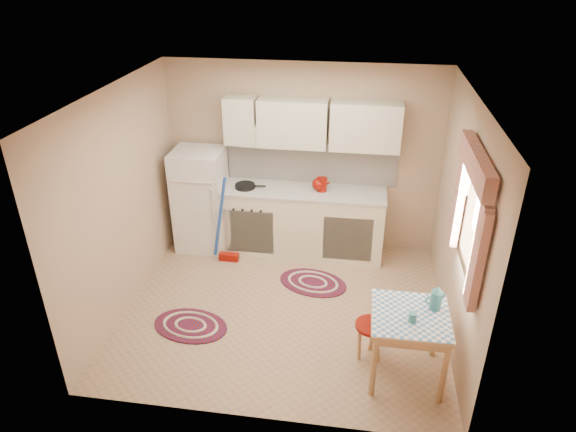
% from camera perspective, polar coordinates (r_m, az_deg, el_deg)
% --- Properties ---
extents(room_shell, '(3.64, 3.60, 2.52)m').
position_cam_1_polar(room_shell, '(5.45, 1.55, 4.72)').
color(room_shell, tan).
rests_on(room_shell, ground).
extents(fridge, '(0.65, 0.60, 1.40)m').
position_cam_1_polar(fridge, '(7.02, -9.67, 1.78)').
color(fridge, white).
rests_on(fridge, ground).
extents(broom, '(0.28, 0.12, 1.20)m').
position_cam_1_polar(broom, '(6.65, -6.82, -0.52)').
color(broom, '#1C46B1').
rests_on(broom, ground).
extents(base_cabinets, '(2.25, 0.60, 0.88)m').
position_cam_1_polar(base_cabinets, '(6.91, 1.17, -0.65)').
color(base_cabinets, silver).
rests_on(base_cabinets, ground).
extents(countertop, '(2.27, 0.62, 0.04)m').
position_cam_1_polar(countertop, '(6.71, 1.21, 2.81)').
color(countertop, beige).
rests_on(countertop, base_cabinets).
extents(frying_pan, '(0.29, 0.29, 0.05)m').
position_cam_1_polar(frying_pan, '(6.76, -4.79, 3.34)').
color(frying_pan, black).
rests_on(frying_pan, countertop).
extents(red_kettle, '(0.20, 0.18, 0.18)m').
position_cam_1_polar(red_kettle, '(6.64, 3.39, 3.55)').
color(red_kettle, maroon).
rests_on(red_kettle, countertop).
extents(red_canister, '(0.13, 0.13, 0.16)m').
position_cam_1_polar(red_canister, '(6.64, 3.82, 3.43)').
color(red_canister, maroon).
rests_on(red_canister, countertop).
extents(table, '(0.72, 0.72, 0.72)m').
position_cam_1_polar(table, '(5.16, 13.04, -13.81)').
color(table, tan).
rests_on(table, ground).
extents(stool, '(0.40, 0.40, 0.42)m').
position_cam_1_polar(stool, '(5.37, 9.12, -13.52)').
color(stool, maroon).
rests_on(stool, ground).
extents(coffee_pot, '(0.15, 0.13, 0.26)m').
position_cam_1_polar(coffee_pot, '(4.98, 16.16, -8.73)').
color(coffee_pot, teal).
rests_on(coffee_pot, table).
extents(mug, '(0.10, 0.10, 0.10)m').
position_cam_1_polar(mug, '(4.82, 13.65, -10.92)').
color(mug, teal).
rests_on(mug, table).
extents(rug_center, '(0.98, 0.77, 0.02)m').
position_cam_1_polar(rug_center, '(6.46, 2.79, -7.40)').
color(rug_center, maroon).
rests_on(rug_center, ground).
extents(rug_left, '(0.94, 0.71, 0.02)m').
position_cam_1_polar(rug_left, '(5.90, -10.77, -11.87)').
color(rug_left, maroon).
rests_on(rug_left, ground).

